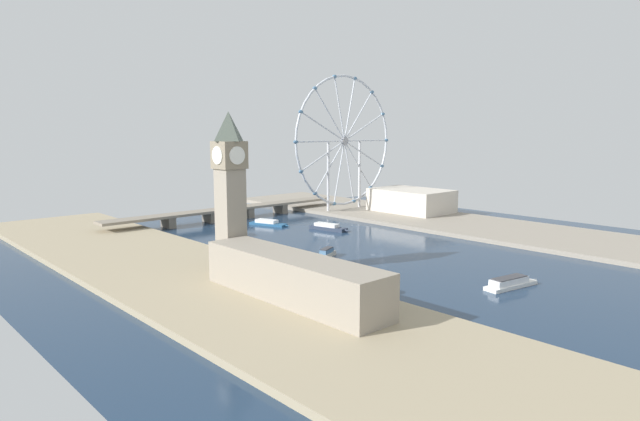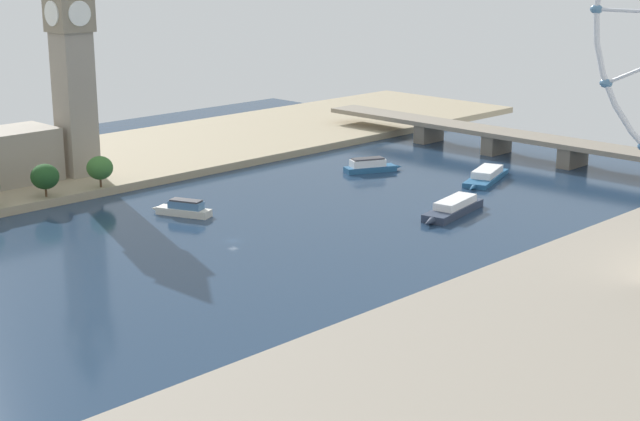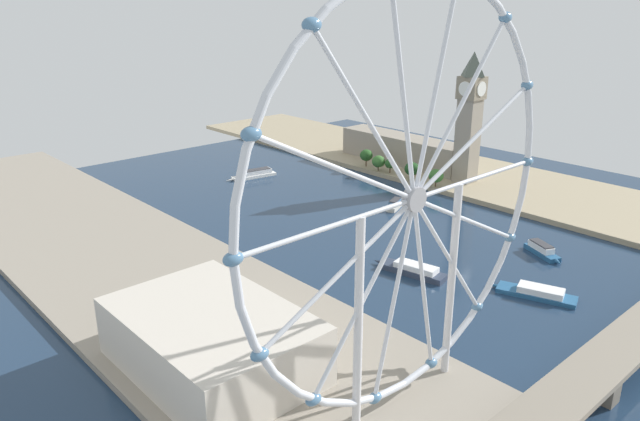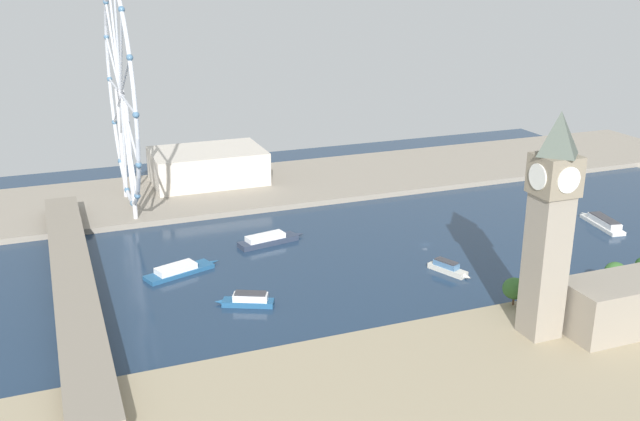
{
  "view_description": "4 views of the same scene",
  "coord_description": "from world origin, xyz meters",
  "px_view_note": "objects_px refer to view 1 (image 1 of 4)",
  "views": [
    {
      "loc": [
        -254.3,
        -228.0,
        76.35
      ],
      "look_at": [
        10.73,
        61.31,
        18.05
      ],
      "focal_mm": 30.87,
      "sensor_mm": 36.0,
      "label": 1
    },
    {
      "loc": [
        219.35,
        -183.49,
        86.64
      ],
      "look_at": [
        15.59,
        21.92,
        8.3
      ],
      "focal_mm": 54.94,
      "sensor_mm": 36.0,
      "label": 2
    },
    {
      "loc": [
        224.06,
        224.55,
        116.21
      ],
      "look_at": [
        16.88,
        -2.5,
        7.76
      ],
      "focal_mm": 34.04,
      "sensor_mm": 36.0,
      "label": 3
    },
    {
      "loc": [
        -291.16,
        168.23,
        131.12
      ],
      "look_at": [
        12.53,
        50.66,
        19.91
      ],
      "focal_mm": 40.71,
      "sensor_mm": 36.0,
      "label": 4
    }
  ],
  "objects_px": {
    "ferris_wheel": "(345,142)",
    "river_bridge": "(229,211)",
    "parliament_block": "(292,277)",
    "riverside_hall": "(411,200)",
    "tour_boat_0": "(328,227)",
    "tour_boat_1": "(510,283)",
    "clock_tower": "(230,189)",
    "tour_boat_3": "(326,254)",
    "tour_boat_4": "(239,232)",
    "tour_boat_2": "(268,223)"
  },
  "relations": [
    {
      "from": "clock_tower",
      "to": "riverside_hall",
      "type": "relative_size",
      "value": 1.22
    },
    {
      "from": "parliament_block",
      "to": "tour_boat_0",
      "type": "bearing_deg",
      "value": 41.73
    },
    {
      "from": "parliament_block",
      "to": "tour_boat_3",
      "type": "distance_m",
      "value": 93.25
    },
    {
      "from": "tour_boat_1",
      "to": "tour_boat_3",
      "type": "bearing_deg",
      "value": 111.44
    },
    {
      "from": "clock_tower",
      "to": "ferris_wheel",
      "type": "distance_m",
      "value": 235.93
    },
    {
      "from": "ferris_wheel",
      "to": "tour_boat_1",
      "type": "relative_size",
      "value": 3.33
    },
    {
      "from": "ferris_wheel",
      "to": "tour_boat_4",
      "type": "relative_size",
      "value": 5.13
    },
    {
      "from": "tour_boat_1",
      "to": "tour_boat_4",
      "type": "xyz_separation_m",
      "value": [
        -22.34,
        199.22,
        0.07
      ]
    },
    {
      "from": "clock_tower",
      "to": "parliament_block",
      "type": "xyz_separation_m",
      "value": [
        -7.36,
        -58.39,
        -33.23
      ]
    },
    {
      "from": "river_bridge",
      "to": "tour_boat_3",
      "type": "distance_m",
      "value": 161.05
    },
    {
      "from": "riverside_hall",
      "to": "tour_boat_0",
      "type": "xyz_separation_m",
      "value": [
        -107.33,
        -5.43,
        -10.85
      ]
    },
    {
      "from": "parliament_block",
      "to": "ferris_wheel",
      "type": "distance_m",
      "value": 280.1
    },
    {
      "from": "riverside_hall",
      "to": "tour_boat_2",
      "type": "height_order",
      "value": "riverside_hall"
    },
    {
      "from": "parliament_block",
      "to": "tour_boat_2",
      "type": "bearing_deg",
      "value": 55.84
    },
    {
      "from": "riverside_hall",
      "to": "tour_boat_1",
      "type": "bearing_deg",
      "value": -129.82
    },
    {
      "from": "clock_tower",
      "to": "ferris_wheel",
      "type": "bearing_deg",
      "value": 30.63
    },
    {
      "from": "ferris_wheel",
      "to": "river_bridge",
      "type": "height_order",
      "value": "ferris_wheel"
    },
    {
      "from": "tour_boat_2",
      "to": "parliament_block",
      "type": "bearing_deg",
      "value": -53.26
    },
    {
      "from": "tour_boat_3",
      "to": "tour_boat_4",
      "type": "height_order",
      "value": "tour_boat_4"
    },
    {
      "from": "tour_boat_1",
      "to": "tour_boat_4",
      "type": "bearing_deg",
      "value": 105.73
    },
    {
      "from": "ferris_wheel",
      "to": "tour_boat_2",
      "type": "xyz_separation_m",
      "value": [
        -94.64,
        -8.64,
        -63.05
      ]
    },
    {
      "from": "ferris_wheel",
      "to": "tour_boat_3",
      "type": "distance_m",
      "value": 193.11
    },
    {
      "from": "parliament_block",
      "to": "tour_boat_2",
      "type": "distance_m",
      "value": 205.22
    },
    {
      "from": "tour_boat_0",
      "to": "river_bridge",
      "type": "bearing_deg",
      "value": -173.84
    },
    {
      "from": "tour_boat_4",
      "to": "tour_boat_1",
      "type": "bearing_deg",
      "value": -148.49
    },
    {
      "from": "clock_tower",
      "to": "riverside_hall",
      "type": "bearing_deg",
      "value": 16.15
    },
    {
      "from": "river_bridge",
      "to": "tour_boat_2",
      "type": "bearing_deg",
      "value": -79.9
    },
    {
      "from": "clock_tower",
      "to": "parliament_block",
      "type": "height_order",
      "value": "clock_tower"
    },
    {
      "from": "river_bridge",
      "to": "tour_boat_1",
      "type": "xyz_separation_m",
      "value": [
        -11.08,
        -264.23,
        -5.43
      ]
    },
    {
      "from": "ferris_wheel",
      "to": "riverside_hall",
      "type": "xyz_separation_m",
      "value": [
        33.61,
        -51.48,
        -51.87
      ]
    },
    {
      "from": "clock_tower",
      "to": "tour_boat_4",
      "type": "height_order",
      "value": "clock_tower"
    },
    {
      "from": "ferris_wheel",
      "to": "tour_boat_4",
      "type": "bearing_deg",
      "value": -167.98
    },
    {
      "from": "riverside_hall",
      "to": "tour_boat_0",
      "type": "bearing_deg",
      "value": -177.1
    },
    {
      "from": "parliament_block",
      "to": "tour_boat_1",
      "type": "relative_size",
      "value": 2.76
    },
    {
      "from": "parliament_block",
      "to": "river_bridge",
      "type": "distance_m",
      "value": 239.6
    },
    {
      "from": "tour_boat_0",
      "to": "tour_boat_1",
      "type": "relative_size",
      "value": 0.98
    },
    {
      "from": "river_bridge",
      "to": "parliament_block",
      "type": "bearing_deg",
      "value": -116.56
    },
    {
      "from": "parliament_block",
      "to": "tour_boat_3",
      "type": "xyz_separation_m",
      "value": [
        73.1,
        56.95,
        -10.47
      ]
    },
    {
      "from": "clock_tower",
      "to": "river_bridge",
      "type": "relative_size",
      "value": 0.37
    },
    {
      "from": "river_bridge",
      "to": "tour_boat_3",
      "type": "relative_size",
      "value": 10.15
    },
    {
      "from": "tour_boat_0",
      "to": "tour_boat_1",
      "type": "xyz_separation_m",
      "value": [
        -39.96,
        -171.26,
        0.15
      ]
    },
    {
      "from": "ferris_wheel",
      "to": "riverside_hall",
      "type": "height_order",
      "value": "ferris_wheel"
    },
    {
      "from": "parliament_block",
      "to": "riverside_hall",
      "type": "xyz_separation_m",
      "value": [
        243.32,
        126.73,
        0.29
      ]
    },
    {
      "from": "parliament_block",
      "to": "river_bridge",
      "type": "bearing_deg",
      "value": 63.44
    },
    {
      "from": "tour_boat_3",
      "to": "tour_boat_4",
      "type": "relative_size",
      "value": 0.92
    },
    {
      "from": "clock_tower",
      "to": "ferris_wheel",
      "type": "relative_size",
      "value": 0.68
    },
    {
      "from": "parliament_block",
      "to": "river_bridge",
      "type": "relative_size",
      "value": 0.46
    },
    {
      "from": "clock_tower",
      "to": "parliament_block",
      "type": "distance_m",
      "value": 67.59
    },
    {
      "from": "riverside_hall",
      "to": "tour_boat_2",
      "type": "relative_size",
      "value": 1.85
    },
    {
      "from": "clock_tower",
      "to": "tour_boat_3",
      "type": "distance_m",
      "value": 78.95
    }
  ]
}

